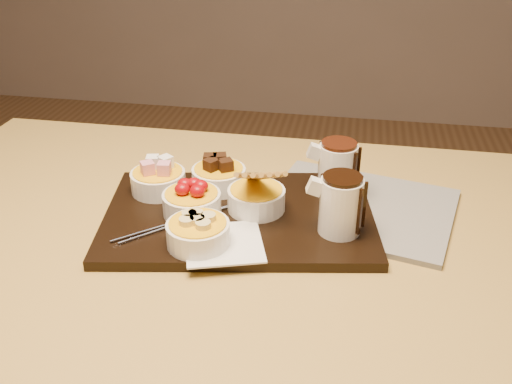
% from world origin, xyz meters
% --- Properties ---
extents(dining_table, '(1.20, 0.80, 0.75)m').
position_xyz_m(dining_table, '(0.00, 0.00, 0.65)').
color(dining_table, '#B79344').
rests_on(dining_table, ground).
extents(serving_board, '(0.50, 0.37, 0.02)m').
position_xyz_m(serving_board, '(0.05, 0.02, 0.76)').
color(serving_board, black).
rests_on(serving_board, dining_table).
extents(napkin, '(0.15, 0.15, 0.00)m').
position_xyz_m(napkin, '(0.05, -0.08, 0.77)').
color(napkin, white).
rests_on(napkin, serving_board).
extents(bowl_marshmallows, '(0.10, 0.10, 0.04)m').
position_xyz_m(bowl_marshmallows, '(-0.11, 0.07, 0.79)').
color(bowl_marshmallows, white).
rests_on(bowl_marshmallows, serving_board).
extents(bowl_cake, '(0.10, 0.10, 0.04)m').
position_xyz_m(bowl_cake, '(-0.00, 0.11, 0.79)').
color(bowl_cake, white).
rests_on(bowl_cake, serving_board).
extents(bowl_strawberries, '(0.10, 0.10, 0.04)m').
position_xyz_m(bowl_strawberries, '(-0.02, 0.01, 0.79)').
color(bowl_strawberries, white).
rests_on(bowl_strawberries, serving_board).
extents(bowl_biscotti, '(0.10, 0.10, 0.04)m').
position_xyz_m(bowl_biscotti, '(0.08, 0.04, 0.79)').
color(bowl_biscotti, white).
rests_on(bowl_biscotti, serving_board).
extents(bowl_bananas, '(0.10, 0.10, 0.04)m').
position_xyz_m(bowl_bananas, '(0.01, -0.08, 0.79)').
color(bowl_bananas, white).
rests_on(bowl_bananas, serving_board).
extents(pitcher_dark_chocolate, '(0.08, 0.08, 0.09)m').
position_xyz_m(pitcher_dark_chocolate, '(0.23, -0.01, 0.82)').
color(pitcher_dark_chocolate, silver).
rests_on(pitcher_dark_chocolate, serving_board).
extents(pitcher_milk_chocolate, '(0.08, 0.08, 0.09)m').
position_xyz_m(pitcher_milk_chocolate, '(0.21, 0.12, 0.82)').
color(pitcher_milk_chocolate, silver).
rests_on(pitcher_milk_chocolate, serving_board).
extents(fondue_skewers, '(0.20, 0.21, 0.01)m').
position_xyz_m(fondue_skewers, '(-0.03, -0.02, 0.77)').
color(fondue_skewers, silver).
rests_on(fondue_skewers, serving_board).
extents(newspaper, '(0.38, 0.33, 0.01)m').
position_xyz_m(newspaper, '(0.26, 0.10, 0.76)').
color(newspaper, beige).
rests_on(newspaper, dining_table).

